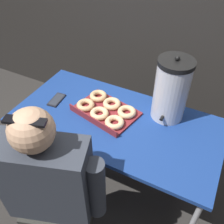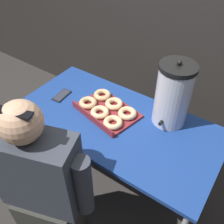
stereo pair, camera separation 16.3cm
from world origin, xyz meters
The scene contains 7 objects.
ground_plane centered at (0.00, 0.00, 0.00)m, with size 12.00×12.00×0.00m, color #2D2B28.
back_wall centered at (0.00, 0.95, 1.21)m, with size 6.00×0.11×2.41m.
folding_table centered at (0.00, 0.00, 0.69)m, with size 1.39×0.70×0.74m.
donut_box centered at (-0.10, 0.04, 0.76)m, with size 0.47×0.37×0.05m.
coffee_urn centered at (0.28, 0.20, 0.95)m, with size 0.22×0.25×0.45m.
cell_phone centered at (-0.48, -0.01, 0.74)m, with size 0.09×0.16×0.01m.
person_seated centered at (-0.12, -0.58, 0.57)m, with size 0.60×0.36×1.22m.
Camera 1 is at (0.53, -1.09, 1.89)m, focal length 40.00 mm.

